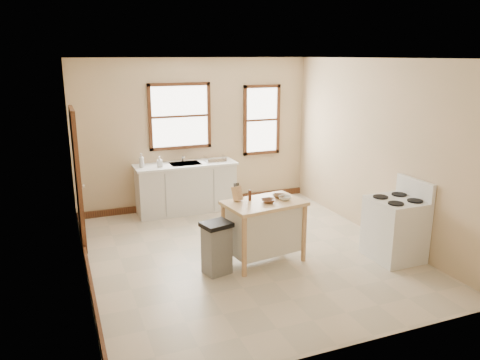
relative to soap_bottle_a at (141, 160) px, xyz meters
name	(u,v)px	position (x,y,z in m)	size (l,w,h in m)	color
floor	(246,253)	(1.10, -2.19, -1.04)	(5.00, 5.00, 0.00)	#BAAE94
ceiling	(247,58)	(1.10, -2.19, 1.76)	(5.00, 5.00, 0.00)	white
wall_back	(196,134)	(1.10, 0.31, 0.36)	(4.50, 0.04, 2.80)	tan
wall_left	(78,176)	(-1.15, -2.19, 0.36)	(0.04, 5.00, 2.80)	tan
wall_right	(378,150)	(3.35, -2.19, 0.36)	(0.04, 5.00, 2.80)	tan
window_main	(180,116)	(0.80, 0.29, 0.71)	(1.17, 0.06, 1.22)	#3F1C11
window_side	(262,120)	(2.45, 0.29, 0.56)	(0.77, 0.06, 1.37)	#3F1C11
door_left	(78,178)	(-1.11, -0.89, 0.01)	(0.06, 0.90, 2.10)	#3F1C11
baseboard_back	(198,202)	(1.10, 0.28, -0.98)	(4.50, 0.04, 0.12)	#3F1C11
baseboard_left	(89,275)	(-1.12, -2.19, -0.98)	(0.04, 5.00, 0.12)	#3F1C11
sink_counter	(186,188)	(0.80, 0.01, -0.58)	(1.86, 0.62, 0.92)	beige
faucet	(183,156)	(0.80, 0.19, -0.01)	(0.03, 0.03, 0.22)	silver
soap_bottle_a	(141,160)	(0.00, 0.00, 0.00)	(0.10, 0.10, 0.25)	#B2B2B2
soap_bottle_b	(160,162)	(0.31, -0.08, -0.03)	(0.09, 0.09, 0.19)	#B2B2B2
dish_rack	(215,159)	(1.36, -0.04, -0.08)	(0.38, 0.29, 0.10)	silver
kitchen_island	(264,231)	(1.24, -2.50, -0.60)	(1.08, 0.68, 0.88)	#E2C785
knife_block	(237,194)	(0.90, -2.34, -0.06)	(0.10, 0.10, 0.20)	tan
pepper_grinder	(250,195)	(1.07, -2.38, -0.09)	(0.04, 0.04, 0.15)	#452212
bowl_a	(268,201)	(1.27, -2.56, -0.14)	(0.19, 0.19, 0.05)	brown
bowl_b	(279,196)	(1.51, -2.40, -0.14)	(0.17, 0.17, 0.04)	brown
bowl_c	(285,198)	(1.54, -2.54, -0.14)	(0.18, 0.18, 0.06)	silver
trash_bin	(217,248)	(0.49, -2.63, -0.68)	(0.37, 0.31, 0.72)	slate
gas_stove	(396,220)	(3.01, -3.11, -0.47)	(0.71, 0.72, 1.15)	white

